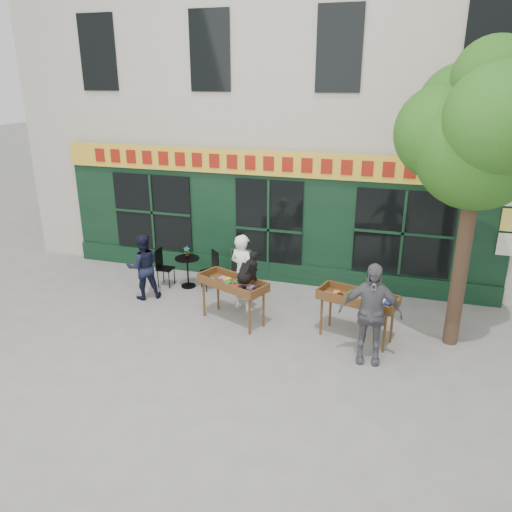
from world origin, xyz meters
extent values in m
plane|color=slate|center=(0.00, 0.00, 0.00)|extent=(80.00, 80.00, 0.00)
cube|color=beige|center=(0.00, 6.00, 5.00)|extent=(14.00, 7.00, 10.00)
cube|color=black|center=(0.00, 2.42, 1.60)|extent=(11.00, 0.16, 3.20)
cube|color=yellow|center=(0.00, 2.30, 3.00)|extent=(11.00, 0.06, 0.60)
cube|color=maroon|center=(0.00, 2.26, 3.00)|extent=(9.60, 0.03, 0.34)
cube|color=black|center=(0.00, 2.32, 0.25)|extent=(11.00, 0.10, 0.50)
cube|color=black|center=(0.00, 2.32, 1.35)|extent=(1.70, 0.05, 2.50)
cube|color=black|center=(-3.20, 2.32, 1.55)|extent=(2.20, 0.05, 2.00)
cube|color=black|center=(3.20, 2.32, 1.55)|extent=(2.20, 0.05, 2.00)
cube|color=silver|center=(5.40, 2.30, 1.50)|extent=(0.42, 0.02, 0.50)
cube|color=#E5D14C|center=(5.40, 2.30, 2.05)|extent=(0.42, 0.02, 0.50)
cylinder|color=#382619|center=(4.30, 0.30, 1.80)|extent=(0.28, 0.28, 3.60)
sphere|color=#1F4E12|center=(4.30, 0.30, 3.80)|extent=(2.20, 2.20, 2.20)
sphere|color=#1F4E12|center=(3.70, 0.50, 4.00)|extent=(1.70, 1.70, 1.70)
sphere|color=#1F4E12|center=(4.50, -0.30, 4.30)|extent=(1.80, 1.80, 1.80)
sphere|color=#1F4E12|center=(4.00, 0.90, 4.40)|extent=(1.60, 1.60, 1.60)
sphere|color=#1F4E12|center=(4.40, 0.40, 4.90)|extent=(1.40, 1.40, 1.40)
cylinder|color=brown|center=(-0.77, -0.08, 0.40)|extent=(0.05, 0.05, 0.80)
cylinder|color=brown|center=(0.43, -0.57, 0.40)|extent=(0.05, 0.05, 0.80)
cylinder|color=brown|center=(-0.60, 0.33, 0.40)|extent=(0.05, 0.05, 0.80)
cylinder|color=brown|center=(0.60, -0.17, 0.40)|extent=(0.05, 0.05, 0.80)
cube|color=brown|center=(-0.08, -0.12, 0.82)|extent=(1.61, 1.11, 0.05)
cube|color=brown|center=(-0.19, -0.39, 0.90)|extent=(1.40, 0.61, 0.18)
cube|color=brown|center=(0.03, 0.15, 0.90)|extent=(1.40, 0.61, 0.18)
cube|color=brown|center=(-0.08, -0.12, 0.88)|extent=(1.35, 0.87, 0.06)
imported|color=white|center=(-0.08, 0.53, 0.87)|extent=(0.75, 0.63, 1.75)
cylinder|color=brown|center=(1.81, -0.15, 0.40)|extent=(0.05, 0.05, 0.80)
cylinder|color=brown|center=(3.06, -0.48, 0.40)|extent=(0.05, 0.05, 0.80)
cylinder|color=brown|center=(1.92, 0.27, 0.40)|extent=(0.05, 0.05, 0.80)
cylinder|color=brown|center=(3.18, -0.06, 0.40)|extent=(0.05, 0.05, 0.80)
cube|color=brown|center=(2.49, -0.10, 0.82)|extent=(1.60, 0.94, 0.05)
cube|color=brown|center=(2.42, -0.38, 0.90)|extent=(1.46, 0.42, 0.18)
cube|color=brown|center=(2.57, 0.18, 0.90)|extent=(1.46, 0.42, 0.18)
cube|color=brown|center=(2.49, -0.10, 0.88)|extent=(1.36, 0.72, 0.06)
imported|color=#555559|center=(2.79, -0.85, 0.95)|extent=(1.15, 0.56, 1.91)
cylinder|color=black|center=(-1.78, 1.31, 0.02)|extent=(0.36, 0.36, 0.03)
cylinder|color=black|center=(-1.78, 1.31, 0.38)|extent=(0.04, 0.04, 0.72)
cylinder|color=black|center=(-1.78, 1.31, 0.75)|extent=(0.60, 0.60, 0.03)
cube|color=black|center=(-2.33, 1.21, 0.45)|extent=(0.37, 0.37, 0.03)
cube|color=black|center=(-2.50, 1.21, 0.70)|extent=(0.04, 0.36, 0.50)
cylinder|color=black|center=(-2.18, 1.06, 0.22)|extent=(0.02, 0.02, 0.44)
cylinder|color=black|center=(-2.18, 1.36, 0.22)|extent=(0.02, 0.02, 0.44)
cylinder|color=black|center=(-2.48, 1.06, 0.22)|extent=(0.02, 0.02, 0.44)
cylinder|color=black|center=(-2.48, 1.36, 0.22)|extent=(0.02, 0.02, 0.44)
cube|color=black|center=(-1.23, 1.36, 0.45)|extent=(0.51, 0.51, 0.03)
cube|color=black|center=(-1.11, 1.48, 0.70)|extent=(0.28, 0.27, 0.50)
cylinder|color=black|center=(-1.44, 1.36, 0.22)|extent=(0.02, 0.02, 0.44)
cylinder|color=black|center=(-1.23, 1.15, 0.22)|extent=(0.02, 0.02, 0.44)
cylinder|color=black|center=(-1.24, 1.57, 0.22)|extent=(0.02, 0.02, 0.44)
cylinder|color=black|center=(-1.02, 1.36, 0.22)|extent=(0.02, 0.02, 0.44)
imported|color=gray|center=(-1.78, 1.31, 0.91)|extent=(0.17, 0.14, 0.29)
imported|color=black|center=(-2.48, 0.41, 0.78)|extent=(0.96, 0.92, 1.56)
cube|color=black|center=(-0.71, 2.20, 0.40)|extent=(0.58, 0.24, 0.79)
cube|color=black|center=(-0.71, 2.18, 0.40)|extent=(0.47, 0.21, 0.65)
camera|label=1|loc=(3.22, -9.13, 4.93)|focal=35.00mm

